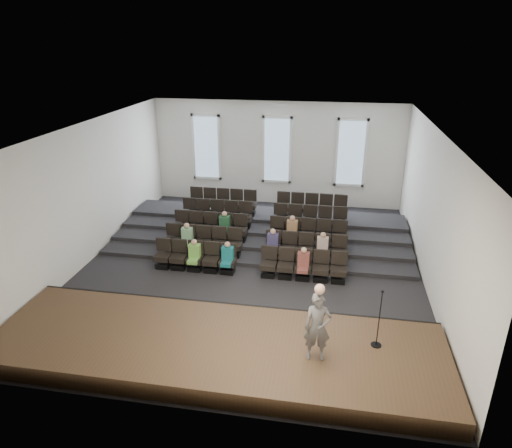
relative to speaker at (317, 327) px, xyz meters
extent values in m
plane|color=black|center=(-2.59, 5.33, -1.38)|extent=(14.00, 14.00, 0.00)
cube|color=white|center=(-2.59, 5.33, 3.63)|extent=(12.00, 14.00, 0.02)
cube|color=silver|center=(-2.59, 12.35, 1.12)|extent=(12.00, 0.04, 5.00)
cube|color=silver|center=(-2.59, -1.69, 1.12)|extent=(12.00, 0.04, 5.00)
cube|color=silver|center=(-8.61, 5.33, 1.12)|extent=(0.04, 14.00, 5.00)
cube|color=silver|center=(3.43, 5.33, 1.12)|extent=(0.04, 14.00, 5.00)
cube|color=#412E1C|center=(-2.59, 0.23, -1.13)|extent=(11.80, 3.60, 0.50)
cube|color=black|center=(-2.59, 2.00, -1.13)|extent=(11.80, 0.06, 0.52)
cube|color=black|center=(-2.59, 7.65, -1.30)|extent=(11.80, 4.80, 0.15)
cube|color=black|center=(-2.59, 8.18, -1.23)|extent=(11.80, 3.75, 0.30)
cube|color=black|center=(-2.59, 8.70, -1.15)|extent=(11.80, 2.70, 0.45)
cube|color=black|center=(-2.59, 9.23, -1.08)|extent=(11.80, 1.65, 0.60)
cube|color=black|center=(-5.72, 4.73, -1.28)|extent=(0.47, 0.43, 0.20)
cube|color=black|center=(-5.72, 4.73, -0.97)|extent=(0.55, 0.50, 0.19)
cube|color=black|center=(-5.72, 4.94, -0.56)|extent=(0.55, 0.08, 0.50)
cube|color=black|center=(-5.12, 4.73, -1.28)|extent=(0.47, 0.43, 0.20)
cube|color=black|center=(-5.12, 4.73, -0.97)|extent=(0.55, 0.50, 0.19)
cube|color=black|center=(-5.12, 4.94, -0.56)|extent=(0.55, 0.08, 0.50)
cube|color=black|center=(-4.52, 4.73, -1.28)|extent=(0.47, 0.43, 0.20)
cube|color=black|center=(-4.52, 4.73, -0.97)|extent=(0.55, 0.50, 0.19)
cube|color=black|center=(-4.52, 4.94, -0.56)|extent=(0.55, 0.08, 0.50)
cube|color=black|center=(-3.92, 4.73, -1.28)|extent=(0.47, 0.43, 0.20)
cube|color=black|center=(-3.92, 4.73, -0.97)|extent=(0.55, 0.50, 0.19)
cube|color=black|center=(-3.92, 4.94, -0.56)|extent=(0.55, 0.08, 0.50)
cube|color=black|center=(-3.32, 4.73, -1.28)|extent=(0.47, 0.43, 0.20)
cube|color=black|center=(-3.32, 4.73, -0.97)|extent=(0.55, 0.50, 0.19)
cube|color=black|center=(-3.32, 4.94, -0.56)|extent=(0.55, 0.08, 0.50)
cube|color=black|center=(-1.87, 4.73, -1.28)|extent=(0.47, 0.43, 0.20)
cube|color=black|center=(-1.87, 4.73, -0.97)|extent=(0.55, 0.50, 0.19)
cube|color=black|center=(-1.87, 4.94, -0.56)|extent=(0.55, 0.08, 0.50)
cube|color=black|center=(-1.27, 4.73, -1.28)|extent=(0.47, 0.43, 0.20)
cube|color=black|center=(-1.27, 4.73, -0.97)|extent=(0.55, 0.50, 0.19)
cube|color=black|center=(-1.27, 4.94, -0.56)|extent=(0.55, 0.08, 0.50)
cube|color=black|center=(-0.67, 4.73, -1.28)|extent=(0.47, 0.43, 0.20)
cube|color=black|center=(-0.67, 4.73, -0.97)|extent=(0.55, 0.50, 0.19)
cube|color=black|center=(-0.67, 4.94, -0.56)|extent=(0.55, 0.08, 0.50)
cube|color=black|center=(-0.07, 4.73, -1.28)|extent=(0.47, 0.43, 0.20)
cube|color=black|center=(-0.07, 4.73, -0.97)|extent=(0.55, 0.50, 0.19)
cube|color=black|center=(-0.07, 4.94, -0.56)|extent=(0.55, 0.08, 0.50)
cube|color=black|center=(0.53, 4.73, -1.28)|extent=(0.47, 0.43, 0.20)
cube|color=black|center=(0.53, 4.73, -0.97)|extent=(0.55, 0.50, 0.19)
cube|color=black|center=(0.53, 4.94, -0.56)|extent=(0.55, 0.08, 0.50)
cube|color=black|center=(-5.72, 5.78, -1.13)|extent=(0.47, 0.43, 0.20)
cube|color=black|center=(-5.72, 5.78, -0.82)|extent=(0.55, 0.50, 0.19)
cube|color=black|center=(-5.72, 5.99, -0.41)|extent=(0.55, 0.08, 0.50)
cube|color=black|center=(-5.12, 5.78, -1.13)|extent=(0.47, 0.43, 0.20)
cube|color=black|center=(-5.12, 5.78, -0.82)|extent=(0.55, 0.50, 0.19)
cube|color=black|center=(-5.12, 5.99, -0.41)|extent=(0.55, 0.08, 0.50)
cube|color=black|center=(-4.52, 5.78, -1.13)|extent=(0.47, 0.43, 0.20)
cube|color=black|center=(-4.52, 5.78, -0.82)|extent=(0.55, 0.50, 0.19)
cube|color=black|center=(-4.52, 5.99, -0.41)|extent=(0.55, 0.08, 0.50)
cube|color=black|center=(-3.92, 5.78, -1.13)|extent=(0.47, 0.43, 0.20)
cube|color=black|center=(-3.92, 5.78, -0.82)|extent=(0.55, 0.50, 0.19)
cube|color=black|center=(-3.92, 5.99, -0.41)|extent=(0.55, 0.08, 0.50)
cube|color=black|center=(-3.32, 5.78, -1.13)|extent=(0.47, 0.43, 0.20)
cube|color=black|center=(-3.32, 5.78, -0.82)|extent=(0.55, 0.50, 0.19)
cube|color=black|center=(-3.32, 5.99, -0.41)|extent=(0.55, 0.08, 0.50)
cube|color=black|center=(-1.87, 5.78, -1.13)|extent=(0.47, 0.43, 0.20)
cube|color=black|center=(-1.87, 5.78, -0.82)|extent=(0.55, 0.50, 0.19)
cube|color=black|center=(-1.87, 5.99, -0.41)|extent=(0.55, 0.08, 0.50)
cube|color=black|center=(-1.27, 5.78, -1.13)|extent=(0.47, 0.43, 0.20)
cube|color=black|center=(-1.27, 5.78, -0.82)|extent=(0.55, 0.50, 0.19)
cube|color=black|center=(-1.27, 5.99, -0.41)|extent=(0.55, 0.08, 0.50)
cube|color=black|center=(-0.67, 5.78, -1.13)|extent=(0.47, 0.43, 0.20)
cube|color=black|center=(-0.67, 5.78, -0.82)|extent=(0.55, 0.50, 0.19)
cube|color=black|center=(-0.67, 5.99, -0.41)|extent=(0.55, 0.08, 0.50)
cube|color=black|center=(-0.07, 5.78, -1.13)|extent=(0.47, 0.43, 0.20)
cube|color=black|center=(-0.07, 5.78, -0.82)|extent=(0.55, 0.50, 0.19)
cube|color=black|center=(-0.07, 5.99, -0.41)|extent=(0.55, 0.08, 0.50)
cube|color=black|center=(0.53, 5.78, -1.13)|extent=(0.47, 0.43, 0.20)
cube|color=black|center=(0.53, 5.78, -0.82)|extent=(0.55, 0.50, 0.19)
cube|color=black|center=(0.53, 5.99, -0.41)|extent=(0.55, 0.08, 0.50)
cube|color=black|center=(-5.72, 6.83, -0.98)|extent=(0.47, 0.42, 0.20)
cube|color=black|center=(-5.72, 6.83, -0.67)|extent=(0.55, 0.50, 0.19)
cube|color=black|center=(-5.72, 7.04, -0.26)|extent=(0.55, 0.08, 0.50)
cube|color=black|center=(-5.12, 6.83, -0.98)|extent=(0.47, 0.42, 0.20)
cube|color=black|center=(-5.12, 6.83, -0.67)|extent=(0.55, 0.50, 0.19)
cube|color=black|center=(-5.12, 7.04, -0.26)|extent=(0.55, 0.08, 0.50)
cube|color=black|center=(-4.52, 6.83, -0.98)|extent=(0.47, 0.42, 0.20)
cube|color=black|center=(-4.52, 6.83, -0.67)|extent=(0.55, 0.50, 0.19)
cube|color=black|center=(-4.52, 7.04, -0.26)|extent=(0.55, 0.08, 0.50)
cube|color=black|center=(-3.92, 6.83, -0.98)|extent=(0.47, 0.42, 0.20)
cube|color=black|center=(-3.92, 6.83, -0.67)|extent=(0.55, 0.50, 0.19)
cube|color=black|center=(-3.92, 7.04, -0.26)|extent=(0.55, 0.08, 0.50)
cube|color=black|center=(-3.32, 6.83, -0.98)|extent=(0.47, 0.42, 0.20)
cube|color=black|center=(-3.32, 6.83, -0.67)|extent=(0.55, 0.50, 0.19)
cube|color=black|center=(-3.32, 7.04, -0.26)|extent=(0.55, 0.08, 0.50)
cube|color=black|center=(-1.87, 6.83, -0.98)|extent=(0.47, 0.42, 0.20)
cube|color=black|center=(-1.87, 6.83, -0.67)|extent=(0.55, 0.50, 0.19)
cube|color=black|center=(-1.87, 7.04, -0.26)|extent=(0.55, 0.08, 0.50)
cube|color=black|center=(-1.27, 6.83, -0.98)|extent=(0.47, 0.42, 0.20)
cube|color=black|center=(-1.27, 6.83, -0.67)|extent=(0.55, 0.50, 0.19)
cube|color=black|center=(-1.27, 7.04, -0.26)|extent=(0.55, 0.08, 0.50)
cube|color=black|center=(-0.67, 6.83, -0.98)|extent=(0.47, 0.42, 0.20)
cube|color=black|center=(-0.67, 6.83, -0.67)|extent=(0.55, 0.50, 0.19)
cube|color=black|center=(-0.67, 7.04, -0.26)|extent=(0.55, 0.08, 0.50)
cube|color=black|center=(-0.07, 6.83, -0.98)|extent=(0.47, 0.42, 0.20)
cube|color=black|center=(-0.07, 6.83, -0.67)|extent=(0.55, 0.50, 0.19)
cube|color=black|center=(-0.07, 7.04, -0.26)|extent=(0.55, 0.08, 0.50)
cube|color=black|center=(0.53, 6.83, -0.98)|extent=(0.47, 0.42, 0.20)
cube|color=black|center=(0.53, 6.83, -0.67)|extent=(0.55, 0.50, 0.19)
cube|color=black|center=(0.53, 7.04, -0.26)|extent=(0.55, 0.08, 0.50)
cube|color=black|center=(-5.72, 7.88, -0.83)|extent=(0.47, 0.42, 0.20)
cube|color=black|center=(-5.72, 7.88, -0.52)|extent=(0.55, 0.50, 0.19)
cube|color=black|center=(-5.72, 8.09, -0.11)|extent=(0.55, 0.08, 0.50)
cube|color=black|center=(-5.12, 7.88, -0.83)|extent=(0.47, 0.42, 0.20)
cube|color=black|center=(-5.12, 7.88, -0.52)|extent=(0.55, 0.50, 0.19)
cube|color=black|center=(-5.12, 8.09, -0.11)|extent=(0.55, 0.08, 0.50)
cube|color=black|center=(-4.52, 7.88, -0.83)|extent=(0.47, 0.42, 0.20)
cube|color=black|center=(-4.52, 7.88, -0.52)|extent=(0.55, 0.50, 0.19)
cube|color=black|center=(-4.52, 8.09, -0.11)|extent=(0.55, 0.08, 0.50)
cube|color=black|center=(-3.92, 7.88, -0.83)|extent=(0.47, 0.42, 0.20)
cube|color=black|center=(-3.92, 7.88, -0.52)|extent=(0.55, 0.50, 0.19)
cube|color=black|center=(-3.92, 8.09, -0.11)|extent=(0.55, 0.08, 0.50)
cube|color=black|center=(-3.32, 7.88, -0.83)|extent=(0.47, 0.42, 0.20)
cube|color=black|center=(-3.32, 7.88, -0.52)|extent=(0.55, 0.50, 0.19)
cube|color=black|center=(-3.32, 8.09, -0.11)|extent=(0.55, 0.08, 0.50)
cube|color=black|center=(-1.87, 7.88, -0.83)|extent=(0.47, 0.42, 0.20)
cube|color=black|center=(-1.87, 7.88, -0.52)|extent=(0.55, 0.50, 0.19)
cube|color=black|center=(-1.87, 8.09, -0.11)|extent=(0.55, 0.08, 0.50)
cube|color=black|center=(-1.27, 7.88, -0.83)|extent=(0.47, 0.42, 0.20)
cube|color=black|center=(-1.27, 7.88, -0.52)|extent=(0.55, 0.50, 0.19)
cube|color=black|center=(-1.27, 8.09, -0.11)|extent=(0.55, 0.08, 0.50)
cube|color=black|center=(-0.67, 7.88, -0.83)|extent=(0.47, 0.42, 0.20)
cube|color=black|center=(-0.67, 7.88, -0.52)|extent=(0.55, 0.50, 0.19)
cube|color=black|center=(-0.67, 8.09, -0.11)|extent=(0.55, 0.08, 0.50)
cube|color=black|center=(-0.07, 7.88, -0.83)|extent=(0.47, 0.42, 0.20)
cube|color=black|center=(-0.07, 7.88, -0.52)|extent=(0.55, 0.50, 0.19)
cube|color=black|center=(-0.07, 8.09, -0.11)|extent=(0.55, 0.08, 0.50)
cube|color=black|center=(0.53, 7.88, -0.83)|extent=(0.47, 0.42, 0.20)
cube|color=black|center=(0.53, 7.88, -0.52)|extent=(0.55, 0.50, 0.19)
cube|color=black|center=(0.53, 8.09, -0.11)|extent=(0.55, 0.08, 0.50)
cube|color=black|center=(-5.72, 8.93, -0.68)|extent=(0.47, 0.42, 0.20)
cube|color=black|center=(-5.72, 8.93, -0.37)|extent=(0.55, 0.50, 0.19)
cube|color=black|center=(-5.72, 9.14, 0.04)|extent=(0.55, 0.08, 0.50)
cube|color=black|center=(-5.12, 8.93, -0.68)|extent=(0.47, 0.42, 0.20)
cube|color=black|center=(-5.12, 8.93, -0.37)|extent=(0.55, 0.50, 0.19)
cube|color=black|center=(-5.12, 9.14, 0.04)|extent=(0.55, 0.08, 0.50)
cube|color=black|center=(-4.52, 8.93, -0.68)|extent=(0.47, 0.42, 0.20)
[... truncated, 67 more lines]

